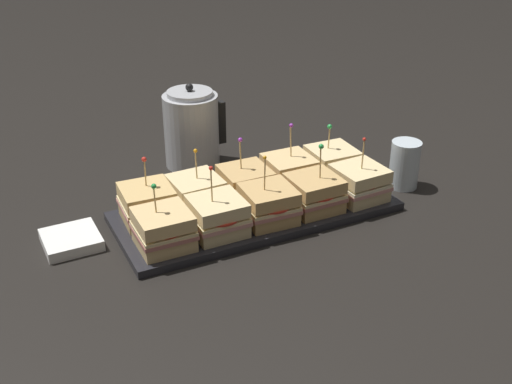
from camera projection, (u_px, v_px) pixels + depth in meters
ground_plane at (256, 215)px, 1.47m from camera, size 6.00×6.00×0.00m
serving_platter at (256, 211)px, 1.47m from camera, size 0.64×0.26×0.02m
sandwich_front_far_left at (164, 229)px, 1.30m from camera, size 0.11×0.11×0.14m
sandwich_front_left at (217, 216)px, 1.35m from camera, size 0.11×0.12×0.16m
sandwich_front_center at (268, 205)px, 1.40m from camera, size 0.12×0.12×0.16m
sandwich_front_right at (314, 193)px, 1.44m from camera, size 0.11×0.11×0.16m
sandwich_front_far_right at (359, 183)px, 1.49m from camera, size 0.12×0.12×0.15m
sandwich_back_far_left at (147, 204)px, 1.40m from camera, size 0.12×0.12×0.15m
sandwich_back_left at (196, 193)px, 1.45m from camera, size 0.12×0.12×0.14m
sandwich_back_center at (246, 183)px, 1.49m from camera, size 0.11×0.11×0.15m
sandwich_back_right at (289, 172)px, 1.54m from camera, size 0.11×0.12×0.16m
sandwich_back_far_right at (332, 164)px, 1.59m from camera, size 0.12×0.12×0.14m
kettle_steel at (192, 129)px, 1.67m from camera, size 0.17×0.14×0.22m
drinking_glass at (405, 164)px, 1.57m from camera, size 0.07×0.07×0.12m
napkin_stack at (71, 240)px, 1.35m from camera, size 0.12×0.12×0.02m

